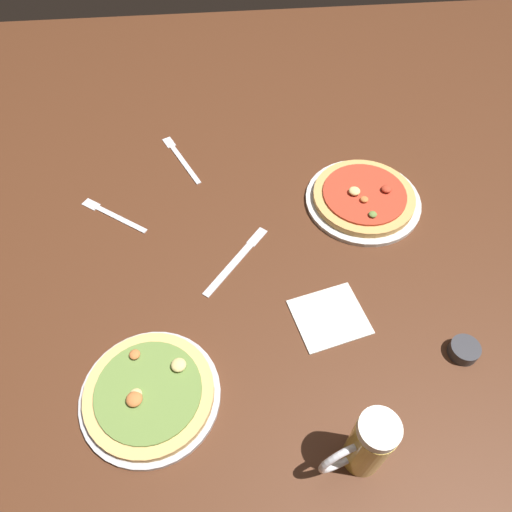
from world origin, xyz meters
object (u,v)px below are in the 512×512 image
(pizza_plate_near, at_px, (150,394))
(knife_right, at_px, (236,260))
(fork_left, at_px, (113,215))
(ramekin_sauce, at_px, (464,350))
(fork_spare, at_px, (181,158))
(napkin_folded, at_px, (330,316))
(pizza_plate_far, at_px, (364,198))
(beer_mug_dark, at_px, (367,445))

(pizza_plate_near, xyz_separation_m, knife_right, (0.19, 0.32, -0.01))
(fork_left, bearing_deg, ramekin_sauce, -30.74)
(ramekin_sauce, relative_size, fork_spare, 0.30)
(fork_left, bearing_deg, pizza_plate_near, -76.67)
(ramekin_sauce, distance_m, knife_right, 0.54)
(napkin_folded, bearing_deg, pizza_plate_far, 65.89)
(beer_mug_dark, bearing_deg, ramekin_sauce, 35.50)
(pizza_plate_far, relative_size, fork_left, 1.70)
(ramekin_sauce, relative_size, knife_right, 0.31)
(napkin_folded, bearing_deg, knife_right, 138.35)
(beer_mug_dark, xyz_separation_m, fork_left, (-0.51, 0.65, -0.09))
(ramekin_sauce, relative_size, fork_left, 0.35)
(fork_left, bearing_deg, knife_right, -29.23)
(pizza_plate_far, bearing_deg, knife_right, -155.12)
(ramekin_sauce, bearing_deg, fork_left, 149.26)
(beer_mug_dark, xyz_separation_m, ramekin_sauce, (0.26, 0.19, -0.07))
(fork_spare, bearing_deg, fork_left, -131.53)
(fork_left, bearing_deg, pizza_plate_far, -1.17)
(pizza_plate_near, height_order, knife_right, pizza_plate_near)
(pizza_plate_near, height_order, ramekin_sauce, pizza_plate_near)
(pizza_plate_far, distance_m, beer_mug_dark, 0.66)
(pizza_plate_far, relative_size, napkin_folded, 1.96)
(knife_right, bearing_deg, beer_mug_dark, -67.60)
(pizza_plate_near, bearing_deg, fork_spare, 85.14)
(ramekin_sauce, xyz_separation_m, fork_left, (-0.77, 0.46, -0.01))
(beer_mug_dark, relative_size, fork_left, 1.02)
(fork_spare, bearing_deg, pizza_plate_near, -94.86)
(pizza_plate_near, distance_m, fork_left, 0.51)
(ramekin_sauce, bearing_deg, pizza_plate_near, -176.81)
(napkin_folded, relative_size, knife_right, 0.78)
(beer_mug_dark, xyz_separation_m, napkin_folded, (0.00, 0.30, -0.08))
(beer_mug_dark, distance_m, fork_spare, 0.91)
(napkin_folded, xyz_separation_m, knife_right, (-0.20, 0.17, -0.00))
(beer_mug_dark, relative_size, fork_spare, 0.88)
(pizza_plate_near, bearing_deg, beer_mug_dark, -21.45)
(pizza_plate_far, height_order, knife_right, pizza_plate_far)
(knife_right, bearing_deg, napkin_folded, -41.65)
(napkin_folded, distance_m, fork_left, 0.61)
(pizza_plate_far, bearing_deg, fork_left, 178.83)
(knife_right, xyz_separation_m, fork_spare, (-0.13, 0.37, 0.00))
(knife_right, bearing_deg, pizza_plate_far, 24.88)
(pizza_plate_near, bearing_deg, napkin_folded, 20.64)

